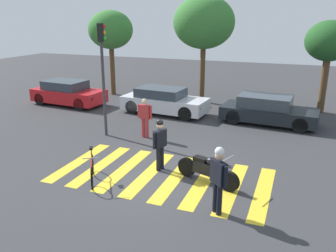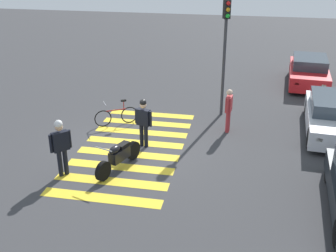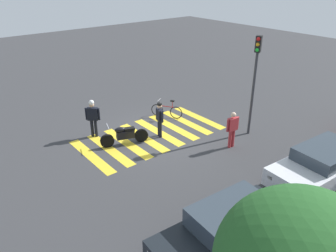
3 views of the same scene
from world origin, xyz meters
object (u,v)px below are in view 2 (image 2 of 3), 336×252
Objects in this scene: leaning_bicycle at (117,116)px; officer_on_foot at (143,120)px; police_motorcycle at (119,156)px; car_red_convertible at (309,72)px; officer_by_motorcycle at (61,144)px; car_white_van at (332,116)px; pedestrian_bystander at (229,108)px; traffic_light_pole at (225,41)px.

officer_on_foot is at bearing 42.55° from leaning_bicycle.
car_red_convertible reaches higher than police_motorcycle.
car_red_convertible is (-8.33, 6.41, -0.34)m from officer_on_foot.
officer_by_motorcycle reaches higher than leaning_bicycle.
car_red_convertible reaches higher than car_white_van.
officer_by_motorcycle is at bearing -48.38° from pedestrian_bystander.
car_white_van is (-0.67, 3.79, -0.29)m from pedestrian_bystander.
officer_by_motorcycle reaches higher than car_red_convertible.
car_red_convertible reaches higher than leaning_bicycle.
car_red_convertible is at bearing 130.20° from leaning_bicycle.
police_motorcycle is 1.81m from officer_by_motorcycle.
traffic_light_pole is (-1.84, 3.95, 2.70)m from leaning_bicycle.
pedestrian_bystander is at bearing 123.11° from officer_on_foot.
pedestrian_bystander is (-0.18, 4.30, 0.57)m from leaning_bicycle.
traffic_light_pole is (-0.99, -4.15, 2.41)m from car_white_van.
police_motorcycle is at bearing -59.01° from car_white_van.
car_red_convertible is (-10.71, 8.35, -0.40)m from officer_by_motorcycle.
traffic_light_pole reaches higher than officer_on_foot.
car_red_convertible is (-10.02, 6.79, 0.22)m from police_motorcycle.
car_white_van is (-4.87, 8.53, -0.41)m from officer_by_motorcycle.
officer_on_foot is (-1.69, 0.38, 0.56)m from police_motorcycle.
leaning_bicycle is 0.81× the size of officer_by_motorcycle.
pedestrian_bystander is at bearing -29.05° from car_red_convertible.
officer_on_foot reaches higher than leaning_bicycle.
officer_by_motorcycle is (2.38, -1.94, 0.06)m from officer_on_foot.
officer_on_foot is at bearing -37.57° from car_red_convertible.
officer_by_motorcycle is 0.42× the size of car_red_convertible.
car_red_convertible is (-6.69, 7.92, 0.29)m from leaning_bicycle.
officer_on_foot reaches higher than car_red_convertible.
pedestrian_bystander is 3.86m from car_white_van.
officer_by_motorcycle is 0.40× the size of car_white_van.
officer_on_foot is 0.41× the size of car_red_convertible.
pedestrian_bystander is 0.37× the size of car_white_van.
traffic_light_pole reaches higher than car_red_convertible.
car_white_van is at bearing 76.59° from traffic_light_pole.
police_motorcycle is at bearing -28.60° from traffic_light_pole.
officer_on_foot is 0.96× the size of officer_by_motorcycle.
leaning_bicycle is at bearing -137.45° from officer_on_foot.
car_white_van is 0.99× the size of traffic_light_pole.
car_white_van is at bearing 110.72° from officer_on_foot.
officer_by_motorcycle is (0.69, -1.56, 0.61)m from police_motorcycle.
traffic_light_pole reaches higher than leaning_bicycle.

